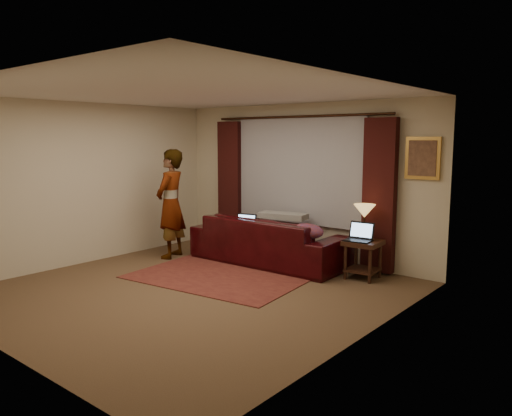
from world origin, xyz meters
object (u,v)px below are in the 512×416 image
(laptop_sofa, at_px, (243,223))
(laptop_table, at_px, (358,232))
(end_table, at_px, (363,260))
(tiffany_lamp, at_px, (364,222))
(person, at_px, (171,204))
(sofa, at_px, (269,231))

(laptop_sofa, distance_m, laptop_table, 1.97)
(end_table, relative_size, tiffany_lamp, 1.10)
(end_table, distance_m, person, 3.34)
(laptop_sofa, bearing_deg, sofa, 15.39)
(laptop_sofa, relative_size, end_table, 0.67)
(laptop_table, bearing_deg, person, -170.91)
(laptop_table, height_order, person, person)
(sofa, height_order, end_table, sofa)
(end_table, height_order, laptop_table, laptop_table)
(sofa, xyz_separation_m, end_table, (1.63, 0.14, -0.24))
(sofa, bearing_deg, end_table, -176.51)
(laptop_sofa, distance_m, end_table, 2.06)
(tiffany_lamp, distance_m, person, 3.26)
(end_table, height_order, tiffany_lamp, tiffany_lamp)
(person, bearing_deg, end_table, 85.20)
(sofa, xyz_separation_m, person, (-1.53, -0.74, 0.40))
(laptop_sofa, xyz_separation_m, laptop_table, (1.95, 0.26, 0.04))
(sofa, relative_size, laptop_table, 6.54)
(end_table, bearing_deg, sofa, -175.00)
(sofa, distance_m, tiffany_lamp, 1.61)
(tiffany_lamp, bearing_deg, end_table, -64.53)
(laptop_table, bearing_deg, end_table, 59.75)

